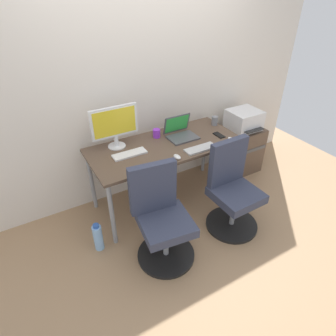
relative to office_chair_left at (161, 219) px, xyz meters
name	(u,v)px	position (x,y,z in m)	size (l,w,h in m)	color
ground_plane	(166,200)	(0.41, 0.64, -0.42)	(5.28, 5.28, 0.00)	#9E7A56
back_wall	(145,81)	(0.41, 1.08, 0.88)	(4.40, 0.04, 2.60)	silver
desk	(166,150)	(0.41, 0.64, 0.26)	(1.60, 0.72, 0.75)	brown
office_chair_left	(161,219)	(0.00, 0.00, 0.00)	(0.54, 0.54, 0.94)	black
office_chair_right	(232,191)	(0.81, 0.00, 0.00)	(0.54, 0.54, 0.94)	black
side_cabinet	(239,149)	(1.59, 0.76, -0.12)	(0.50, 0.44, 0.60)	brown
printer	(244,120)	(1.59, 0.75, 0.30)	(0.38, 0.40, 0.24)	silver
water_bottle_on_floor	(98,237)	(-0.51, 0.34, -0.28)	(0.09, 0.09, 0.31)	#8CBFF2
desktop_monitor	(115,124)	(-0.05, 0.86, 0.58)	(0.48, 0.18, 0.43)	silver
open_laptop	(180,132)	(0.64, 0.72, 0.38)	(0.31, 0.27, 0.22)	#4C4C51
keyboard_by_monitor	(129,154)	(0.00, 0.65, 0.34)	(0.34, 0.12, 0.02)	silver
keyboard_by_laptop	(200,149)	(0.67, 0.38, 0.34)	(0.34, 0.12, 0.02)	#B7B7B7
mouse_by_monitor	(231,139)	(1.06, 0.37, 0.35)	(0.06, 0.10, 0.03)	silver
mouse_by_laptop	(177,157)	(0.37, 0.36, 0.35)	(0.06, 0.10, 0.03)	silver
coffee_mug	(156,133)	(0.40, 0.84, 0.38)	(0.08, 0.08, 0.09)	purple
pen_cup	(215,121)	(1.14, 0.77, 0.38)	(0.07, 0.07, 0.10)	slate
phone_near_monitor	(219,135)	(1.02, 0.53, 0.33)	(0.07, 0.14, 0.01)	black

